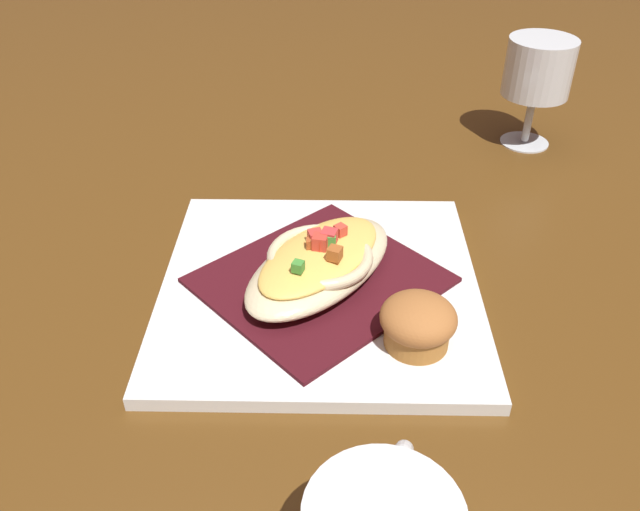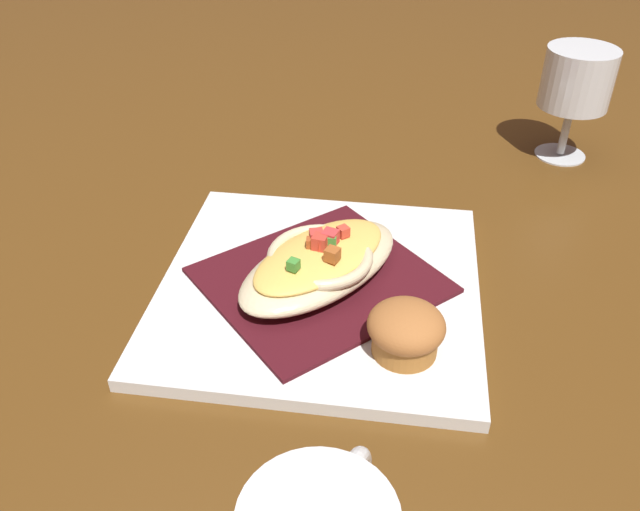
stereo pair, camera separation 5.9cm
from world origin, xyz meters
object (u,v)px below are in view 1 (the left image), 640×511
object	(u,v)px
square_plate	(320,287)
stemmed_glass	(538,73)
gratin_dish	(320,261)
muffin	(418,323)

from	to	relation	value
square_plate	stemmed_glass	world-z (taller)	stemmed_glass
gratin_dish	muffin	size ratio (longest dim) A/B	3.19
square_plate	muffin	xyz separation A→B (m)	(0.09, -0.07, 0.03)
muffin	stemmed_glass	bearing A→B (deg)	70.46
gratin_dish	muffin	world-z (taller)	gratin_dish
square_plate	stemmed_glass	distance (m)	0.42
gratin_dish	stemmed_glass	distance (m)	0.42
muffin	square_plate	bearing A→B (deg)	140.28
muffin	stemmed_glass	size ratio (longest dim) A/B	0.46
stemmed_glass	square_plate	bearing A→B (deg)	-124.47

